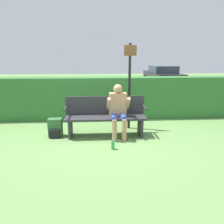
{
  "coord_description": "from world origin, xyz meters",
  "views": [
    {
      "loc": [
        -0.2,
        -5.16,
        1.93
      ],
      "look_at": [
        0.15,
        -0.1,
        0.64
      ],
      "focal_mm": 35.0,
      "sensor_mm": 36.0,
      "label": 1
    }
  ],
  "objects_px": {
    "signpost": "(130,82)",
    "park_bench": "(106,116)",
    "person_seated": "(118,108)",
    "parked_car": "(163,76)",
    "water_bottle": "(113,145)",
    "backpack": "(55,128)"
  },
  "relations": [
    {
      "from": "person_seated",
      "to": "signpost",
      "type": "bearing_deg",
      "value": 59.62
    },
    {
      "from": "park_bench",
      "to": "water_bottle",
      "type": "bearing_deg",
      "value": -82.49
    },
    {
      "from": "water_bottle",
      "to": "parked_car",
      "type": "relative_size",
      "value": 0.05
    },
    {
      "from": "signpost",
      "to": "park_bench",
      "type": "bearing_deg",
      "value": -143.57
    },
    {
      "from": "signpost",
      "to": "water_bottle",
      "type": "bearing_deg",
      "value": -111.14
    },
    {
      "from": "person_seated",
      "to": "water_bottle",
      "type": "distance_m",
      "value": 1.02
    },
    {
      "from": "person_seated",
      "to": "parked_car",
      "type": "xyz_separation_m",
      "value": [
        3.91,
        9.45,
        -0.08
      ]
    },
    {
      "from": "signpost",
      "to": "parked_car",
      "type": "distance_m",
      "value": 9.55
    },
    {
      "from": "park_bench",
      "to": "person_seated",
      "type": "distance_m",
      "value": 0.4
    },
    {
      "from": "person_seated",
      "to": "signpost",
      "type": "distance_m",
      "value": 0.89
    },
    {
      "from": "parked_car",
      "to": "park_bench",
      "type": "bearing_deg",
      "value": 154.97
    },
    {
      "from": "park_bench",
      "to": "water_bottle",
      "type": "relative_size",
      "value": 9.46
    },
    {
      "from": "park_bench",
      "to": "backpack",
      "type": "bearing_deg",
      "value": -178.62
    },
    {
      "from": "park_bench",
      "to": "backpack",
      "type": "relative_size",
      "value": 4.38
    },
    {
      "from": "parked_car",
      "to": "signpost",
      "type": "bearing_deg",
      "value": 157.37
    },
    {
      "from": "backpack",
      "to": "water_bottle",
      "type": "relative_size",
      "value": 2.16
    },
    {
      "from": "person_seated",
      "to": "water_bottle",
      "type": "height_order",
      "value": "person_seated"
    },
    {
      "from": "park_bench",
      "to": "signpost",
      "type": "relative_size",
      "value": 0.88
    },
    {
      "from": "signpost",
      "to": "person_seated",
      "type": "bearing_deg",
      "value": -120.38
    },
    {
      "from": "park_bench",
      "to": "parked_car",
      "type": "relative_size",
      "value": 0.47
    },
    {
      "from": "backpack",
      "to": "parked_car",
      "type": "distance_m",
      "value": 10.84
    },
    {
      "from": "water_bottle",
      "to": "parked_car",
      "type": "xyz_separation_m",
      "value": [
        4.09,
        10.23,
        0.55
      ]
    }
  ]
}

